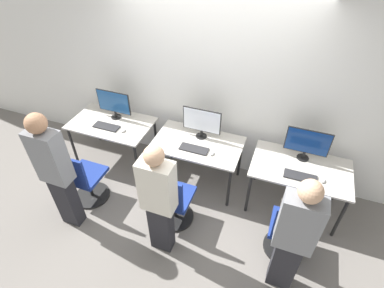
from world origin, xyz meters
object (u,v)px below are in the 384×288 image
object	(u,v)px
keyboard_left	(106,127)
monitor_right	(307,143)
office_chair_center	(173,202)
keyboard_right	(300,176)
person_right	(294,236)
office_chair_right	(289,234)
keyboard_center	(194,149)
mouse_right	(323,180)
mouse_center	(212,153)
person_center	(159,199)
mouse_left	(123,130)
monitor_left	(114,103)
monitor_center	(202,122)
person_left	(55,170)
office_chair_left	(85,181)

from	to	relation	value
keyboard_left	monitor_right	size ratio (longest dim) A/B	0.72
office_chair_center	keyboard_right	size ratio (longest dim) A/B	2.34
office_chair_center	person_right	world-z (taller)	person_right
office_chair_right	keyboard_center	bearing A→B (deg)	155.60
mouse_right	person_right	size ratio (longest dim) A/B	0.06
keyboard_center	person_right	world-z (taller)	person_right
mouse_center	person_center	world-z (taller)	person_center
mouse_left	monitor_left	bearing A→B (deg)	135.87
office_chair_center	monitor_center	bearing A→B (deg)	87.70
person_center	person_right	size ratio (longest dim) A/B	0.99
monitor_center	mouse_center	distance (m)	0.45
mouse_left	person_left	size ratio (longest dim) A/B	0.05
keyboard_left	office_chair_center	world-z (taller)	office_chair_center
monitor_left	mouse_right	distance (m)	2.98
office_chair_left	office_chair_center	size ratio (longest dim) A/B	1.00
office_chair_left	person_left	world-z (taller)	person_left
keyboard_right	office_chair_right	world-z (taller)	office_chair_right
keyboard_center	monitor_left	bearing A→B (deg)	167.84
office_chair_left	mouse_right	world-z (taller)	office_chair_left
person_center	monitor_left	bearing A→B (deg)	135.50
monitor_left	monitor_right	world-z (taller)	same
mouse_left	person_center	xyz separation A→B (m)	(1.05, -1.04, 0.12)
mouse_center	person_right	bearing A→B (deg)	-41.59
office_chair_right	mouse_center	bearing A→B (deg)	151.18
keyboard_right	office_chair_center	bearing A→B (deg)	-155.94
monitor_center	monitor_left	bearing A→B (deg)	-179.70
keyboard_right	office_chair_right	xyz separation A→B (m)	(0.00, -0.58, -0.35)
office_chair_left	person_right	world-z (taller)	person_right
person_center	person_right	distance (m)	1.37
monitor_left	person_center	bearing A→B (deg)	-44.50
monitor_left	person_left	distance (m)	1.39
mouse_center	office_chair_right	world-z (taller)	office_chair_right
monitor_left	person_right	distance (m)	2.99
mouse_center	office_chair_right	bearing A→B (deg)	-28.82
office_chair_left	person_left	xyz separation A→B (m)	(0.02, -0.37, 0.54)
person_left	person_center	distance (m)	1.24
monitor_center	mouse_left	bearing A→B (deg)	-165.49
keyboard_right	person_right	xyz separation A→B (m)	(-0.00, -0.95, 0.13)
office_chair_left	keyboard_right	distance (m)	2.74
monitor_center	office_chair_center	world-z (taller)	monitor_center
office_chair_center	keyboard_left	bearing A→B (deg)	152.78
keyboard_left	mouse_right	bearing A→B (deg)	-0.60
mouse_center	person_left	bearing A→B (deg)	-144.05
monitor_center	office_chair_right	world-z (taller)	monitor_center
mouse_left	office_chair_left	bearing A→B (deg)	-105.08
mouse_center	monitor_left	bearing A→B (deg)	169.49
office_chair_left	office_chair_right	size ratio (longest dim) A/B	1.00
keyboard_left	mouse_left	bearing A→B (deg)	-0.72
monitor_right	person_left	bearing A→B (deg)	-151.37
monitor_right	keyboard_center	bearing A→B (deg)	-166.41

